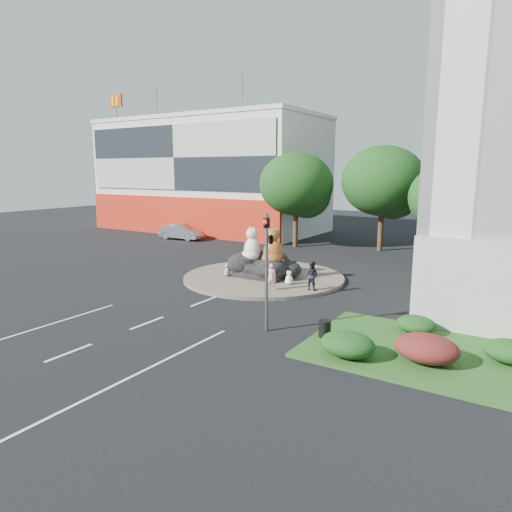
{
  "coord_description": "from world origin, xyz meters",
  "views": [
    {
      "loc": [
        14.47,
        -13.84,
        6.71
      ],
      "look_at": [
        1.12,
        7.32,
        2.0
      ],
      "focal_mm": 32.0,
      "sensor_mm": 36.0,
      "label": 1
    }
  ],
  "objects_px": {
    "pedestrian_pink": "(271,277)",
    "parked_car": "(181,232)",
    "cat_white": "(252,244)",
    "pedestrian_dark": "(312,275)",
    "litter_bin": "(325,329)",
    "kitten_white": "(289,277)",
    "kitten_calico": "(227,270)",
    "cat_tabby": "(273,246)"
  },
  "relations": [
    {
      "from": "pedestrian_pink",
      "to": "parked_car",
      "type": "height_order",
      "value": "pedestrian_pink"
    },
    {
      "from": "cat_white",
      "to": "pedestrian_dark",
      "type": "distance_m",
      "value": 5.03
    },
    {
      "from": "pedestrian_dark",
      "to": "litter_bin",
      "type": "bearing_deg",
      "value": 124.14
    },
    {
      "from": "cat_white",
      "to": "kitten_white",
      "type": "xyz_separation_m",
      "value": [
        3.09,
        -0.83,
        -1.59
      ]
    },
    {
      "from": "pedestrian_pink",
      "to": "kitten_white",
      "type": "bearing_deg",
      "value": -113.73
    },
    {
      "from": "kitten_calico",
      "to": "pedestrian_pink",
      "type": "distance_m",
      "value": 4.28
    },
    {
      "from": "litter_bin",
      "to": "pedestrian_dark",
      "type": "bearing_deg",
      "value": 119.73
    },
    {
      "from": "parked_car",
      "to": "litter_bin",
      "type": "height_order",
      "value": "parked_car"
    },
    {
      "from": "cat_white",
      "to": "pedestrian_dark",
      "type": "relative_size",
      "value": 1.35
    },
    {
      "from": "kitten_white",
      "to": "pedestrian_dark",
      "type": "height_order",
      "value": "pedestrian_dark"
    },
    {
      "from": "pedestrian_pink",
      "to": "litter_bin",
      "type": "height_order",
      "value": "pedestrian_pink"
    },
    {
      "from": "pedestrian_dark",
      "to": "kitten_calico",
      "type": "bearing_deg",
      "value": 2.32
    },
    {
      "from": "cat_tabby",
      "to": "pedestrian_dark",
      "type": "height_order",
      "value": "cat_tabby"
    },
    {
      "from": "kitten_calico",
      "to": "parked_car",
      "type": "relative_size",
      "value": 0.18
    },
    {
      "from": "parked_car",
      "to": "kitten_white",
      "type": "bearing_deg",
      "value": -126.18
    },
    {
      "from": "cat_tabby",
      "to": "litter_bin",
      "type": "distance_m",
      "value": 9.95
    },
    {
      "from": "cat_tabby",
      "to": "kitten_white",
      "type": "height_order",
      "value": "cat_tabby"
    },
    {
      "from": "cat_white",
      "to": "kitten_white",
      "type": "relative_size",
      "value": 2.67
    },
    {
      "from": "pedestrian_dark",
      "to": "parked_car",
      "type": "bearing_deg",
      "value": -25.75
    },
    {
      "from": "kitten_white",
      "to": "parked_car",
      "type": "height_order",
      "value": "parked_car"
    },
    {
      "from": "parked_car",
      "to": "kitten_calico",
      "type": "bearing_deg",
      "value": -134.06
    },
    {
      "from": "pedestrian_pink",
      "to": "parked_car",
      "type": "relative_size",
      "value": 0.33
    },
    {
      "from": "kitten_calico",
      "to": "parked_car",
      "type": "distance_m",
      "value": 17.58
    },
    {
      "from": "cat_tabby",
      "to": "litter_bin",
      "type": "xyz_separation_m",
      "value": [
        6.6,
        -7.23,
        -1.79
      ]
    },
    {
      "from": "cat_white",
      "to": "parked_car",
      "type": "relative_size",
      "value": 0.49
    },
    {
      "from": "litter_bin",
      "to": "pedestrian_pink",
      "type": "bearing_deg",
      "value": 137.53
    },
    {
      "from": "cat_white",
      "to": "pedestrian_pink",
      "type": "relative_size",
      "value": 1.49
    },
    {
      "from": "pedestrian_pink",
      "to": "parked_car",
      "type": "bearing_deg",
      "value": -50.59
    },
    {
      "from": "litter_bin",
      "to": "cat_white",
      "type": "bearing_deg",
      "value": 138.02
    },
    {
      "from": "pedestrian_dark",
      "to": "cat_white",
      "type": "bearing_deg",
      "value": -10.62
    },
    {
      "from": "pedestrian_pink",
      "to": "pedestrian_dark",
      "type": "height_order",
      "value": "pedestrian_dark"
    },
    {
      "from": "parked_car",
      "to": "litter_bin",
      "type": "bearing_deg",
      "value": -132.01
    },
    {
      "from": "pedestrian_pink",
      "to": "parked_car",
      "type": "distance_m",
      "value": 21.64
    },
    {
      "from": "kitten_white",
      "to": "pedestrian_dark",
      "type": "relative_size",
      "value": 0.51
    },
    {
      "from": "cat_white",
      "to": "kitten_calico",
      "type": "bearing_deg",
      "value": -114.81
    },
    {
      "from": "cat_white",
      "to": "pedestrian_pink",
      "type": "bearing_deg",
      "value": -17.54
    },
    {
      "from": "cat_white",
      "to": "kitten_white",
      "type": "height_order",
      "value": "cat_white"
    },
    {
      "from": "kitten_calico",
      "to": "litter_bin",
      "type": "xyz_separation_m",
      "value": [
        9.4,
        -6.34,
        -0.15
      ]
    },
    {
      "from": "cat_tabby",
      "to": "pedestrian_dark",
      "type": "bearing_deg",
      "value": -47.75
    },
    {
      "from": "cat_white",
      "to": "pedestrian_pink",
      "type": "height_order",
      "value": "cat_white"
    },
    {
      "from": "pedestrian_pink",
      "to": "litter_bin",
      "type": "relative_size",
      "value": 2.19
    },
    {
      "from": "kitten_calico",
      "to": "pedestrian_dark",
      "type": "bearing_deg",
      "value": 29.51
    }
  ]
}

